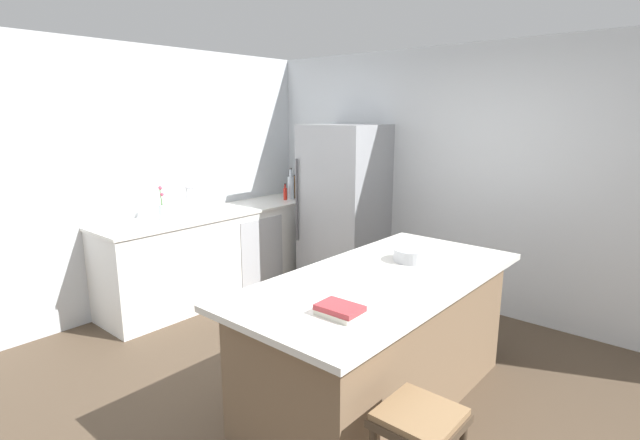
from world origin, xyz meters
TOP-DOWN VIEW (x-y plane):
  - ground_plane at (0.00, 0.00)m, footprint 7.20×7.20m
  - wall_rear at (0.00, 2.25)m, footprint 6.00×0.10m
  - wall_left at (-2.45, 0.00)m, footprint 0.10×6.00m
  - counter_run_left at (-2.08, 0.79)m, footprint 0.66×2.65m
  - kitchen_island at (0.39, 0.21)m, footprint 1.04×2.19m
  - refrigerator at (-1.21, 1.85)m, footprint 0.83×0.73m
  - bar_stool at (1.11, -0.55)m, footprint 0.36×0.36m
  - sink_faucet at (-2.13, 0.45)m, footprint 0.15×0.05m
  - flower_vase at (-2.12, 0.14)m, footprint 0.07×0.07m
  - olive_oil_bottle at (-2.08, 2.01)m, footprint 0.05×0.05m
  - whiskey_bottle at (-2.01, 1.90)m, footprint 0.08×0.08m
  - soda_bottle at (-1.99, 1.81)m, footprint 0.08×0.08m
  - hot_sauce_bottle at (-2.00, 1.72)m, footprint 0.05×0.05m
  - cookbook_stack at (0.57, -0.46)m, footprint 0.24×0.17m
  - mixing_bowl at (0.37, 0.62)m, footprint 0.26×0.26m

SIDE VIEW (x-z plane):
  - ground_plane at x=0.00m, z-range 0.00..0.00m
  - kitchen_island at x=0.39m, z-range 0.01..0.91m
  - counter_run_left at x=-2.08m, z-range 0.00..0.93m
  - bar_stool at x=1.11m, z-range 0.20..0.83m
  - refrigerator at x=-1.21m, z-range 0.00..1.83m
  - cookbook_stack at x=0.57m, z-range 0.91..0.97m
  - mixing_bowl at x=0.37m, z-range 0.91..1.00m
  - hot_sauce_bottle at x=-2.00m, z-range 0.91..1.11m
  - whiskey_bottle at x=-2.01m, z-range 0.89..1.18m
  - flower_vase at x=-2.12m, z-range 0.87..1.21m
  - olive_oil_bottle at x=-2.08m, z-range 0.90..1.19m
  - soda_bottle at x=-1.99m, z-range 0.89..1.26m
  - sink_faucet at x=-2.13m, z-range 0.94..1.24m
  - wall_rear at x=0.00m, z-range 0.00..2.60m
  - wall_left at x=-2.45m, z-range 0.00..2.60m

